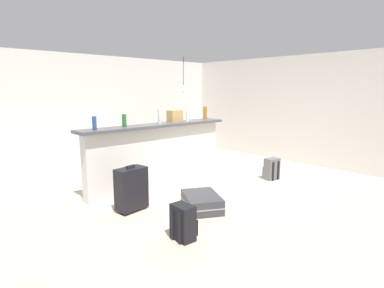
# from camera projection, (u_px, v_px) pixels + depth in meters

# --- Properties ---
(ground_plane) EXTENTS (13.00, 13.00, 0.05)m
(ground_plane) POSITION_uv_depth(u_px,v_px,m) (200.00, 188.00, 5.70)
(ground_plane) COLOR beige
(wall_back) EXTENTS (6.60, 0.10, 2.50)m
(wall_back) POSITION_uv_depth(u_px,v_px,m) (112.00, 109.00, 7.68)
(wall_back) COLOR silver
(wall_back) RESTS_ON ground_plane
(wall_right) EXTENTS (0.10, 6.00, 2.50)m
(wall_right) POSITION_uv_depth(u_px,v_px,m) (281.00, 109.00, 7.76)
(wall_right) COLOR silver
(wall_right) RESTS_ON ground_plane
(partition_half_wall) EXTENTS (2.80, 0.20, 1.07)m
(partition_half_wall) POSITION_uv_depth(u_px,v_px,m) (158.00, 156.00, 5.70)
(partition_half_wall) COLOR silver
(partition_half_wall) RESTS_ON ground_plane
(bar_countertop) EXTENTS (2.96, 0.40, 0.05)m
(bar_countertop) POSITION_uv_depth(u_px,v_px,m) (158.00, 125.00, 5.61)
(bar_countertop) COLOR #4C4C51
(bar_countertop) RESTS_ON partition_half_wall
(bottle_blue) EXTENTS (0.06, 0.06, 0.21)m
(bottle_blue) POSITION_uv_depth(u_px,v_px,m) (94.00, 123.00, 4.75)
(bottle_blue) COLOR #284C89
(bottle_blue) RESTS_ON bar_countertop
(bottle_green) EXTENTS (0.07, 0.07, 0.21)m
(bottle_green) POSITION_uv_depth(u_px,v_px,m) (124.00, 121.00, 5.14)
(bottle_green) COLOR #2D6B38
(bottle_green) RESTS_ON bar_countertop
(bottle_clear) EXTENTS (0.07, 0.07, 0.27)m
(bottle_clear) POSITION_uv_depth(u_px,v_px,m) (160.00, 116.00, 5.61)
(bottle_clear) COLOR silver
(bottle_clear) RESTS_ON bar_countertop
(bottle_white) EXTENTS (0.06, 0.06, 0.22)m
(bottle_white) POSITION_uv_depth(u_px,v_px,m) (187.00, 116.00, 5.97)
(bottle_white) COLOR silver
(bottle_white) RESTS_ON bar_countertop
(bottle_amber) EXTENTS (0.07, 0.07, 0.25)m
(bottle_amber) POSITION_uv_depth(u_px,v_px,m) (205.00, 113.00, 6.51)
(bottle_amber) COLOR #9E661E
(bottle_amber) RESTS_ON bar_countertop
(grocery_bag) EXTENTS (0.26, 0.18, 0.22)m
(grocery_bag) POSITION_uv_depth(u_px,v_px,m) (175.00, 116.00, 5.91)
(grocery_bag) COLOR tan
(grocery_bag) RESTS_ON bar_countertop
(dining_table) EXTENTS (1.10, 0.80, 0.74)m
(dining_table) POSITION_uv_depth(u_px,v_px,m) (186.00, 133.00, 7.92)
(dining_table) COLOR brown
(dining_table) RESTS_ON ground_plane
(dining_chair_near_partition) EXTENTS (0.47, 0.47, 0.93)m
(dining_chair_near_partition) POSITION_uv_depth(u_px,v_px,m) (198.00, 141.00, 7.49)
(dining_chair_near_partition) COLOR #4C331E
(dining_chair_near_partition) RESTS_ON ground_plane
(pendant_lamp) EXTENTS (0.34, 0.34, 0.86)m
(pendant_lamp) POSITION_uv_depth(u_px,v_px,m) (183.00, 88.00, 7.72)
(pendant_lamp) COLOR black
(suitcase_flat_charcoal) EXTENTS (0.77, 0.89, 0.22)m
(suitcase_flat_charcoal) POSITION_uv_depth(u_px,v_px,m) (202.00, 202.00, 4.62)
(suitcase_flat_charcoal) COLOR #38383D
(suitcase_flat_charcoal) RESTS_ON ground_plane
(backpack_grey) EXTENTS (0.31, 0.28, 0.42)m
(backpack_grey) POSITION_uv_depth(u_px,v_px,m) (271.00, 169.00, 6.13)
(backpack_grey) COLOR slate
(backpack_grey) RESTS_ON ground_plane
(suitcase_upright_black) EXTENTS (0.46, 0.29, 0.67)m
(suitcase_upright_black) POSITION_uv_depth(u_px,v_px,m) (131.00, 188.00, 4.53)
(suitcase_upright_black) COLOR black
(suitcase_upright_black) RESTS_ON ground_plane
(backpack_black) EXTENTS (0.26, 0.29, 0.42)m
(backpack_black) POSITION_uv_depth(u_px,v_px,m) (183.00, 223.00, 3.67)
(backpack_black) COLOR black
(backpack_black) RESTS_ON ground_plane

